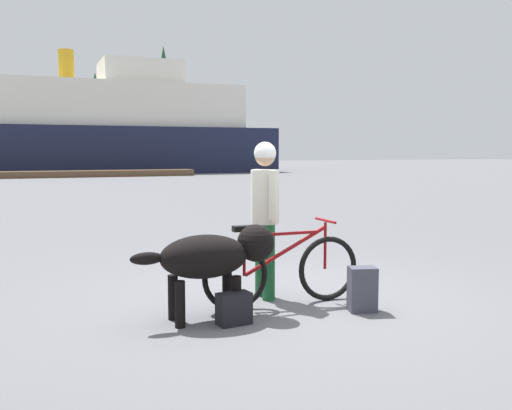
{
  "coord_description": "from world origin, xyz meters",
  "views": [
    {
      "loc": [
        -2.65,
        -5.79,
        1.67
      ],
      "look_at": [
        -0.13,
        0.51,
        1.02
      ],
      "focal_mm": 40.17,
      "sensor_mm": 36.0,
      "label": 1
    }
  ],
  "objects": [
    {
      "name": "person_cyclist",
      "position": [
        -0.18,
        0.1,
        1.07
      ],
      "size": [
        0.32,
        0.53,
        1.76
      ],
      "color": "#19592D",
      "rests_on": "ground_plane"
    },
    {
      "name": "bicycle",
      "position": [
        -0.14,
        -0.27,
        0.39
      ],
      "size": [
        1.82,
        0.44,
        0.91
      ],
      "color": "black",
      "rests_on": "ground_plane"
    },
    {
      "name": "backpack",
      "position": [
        0.54,
        -0.79,
        0.23
      ],
      "size": [
        0.32,
        0.27,
        0.46
      ],
      "primitive_type": "cube",
      "rotation": [
        0.0,
        0.0,
        -0.27
      ],
      "color": "#3F3F4C",
      "rests_on": "ground_plane"
    },
    {
      "name": "ground_plane",
      "position": [
        0.0,
        0.0,
        0.0
      ],
      "size": [
        160.0,
        160.0,
        0.0
      ],
      "primitive_type": "plane",
      "color": "slate"
    },
    {
      "name": "ferry_boat",
      "position": [
        3.32,
        38.74,
        3.17
      ],
      "size": [
        24.26,
        8.71,
        8.96
      ],
      "color": "#191E38",
      "rests_on": "ground_plane"
    },
    {
      "name": "pine_tree_center",
      "position": [
        4.27,
        56.25,
        6.22
      ],
      "size": [
        3.11,
        3.11,
        9.72
      ],
      "color": "#4C331E",
      "rests_on": "ground_plane"
    },
    {
      "name": "sailboat_moored",
      "position": [
        0.81,
        43.3,
        0.53
      ],
      "size": [
        6.3,
        1.76,
        9.27
      ],
      "color": "silver",
      "rests_on": "ground_plane"
    },
    {
      "name": "dog",
      "position": [
        -0.97,
        -0.49,
        0.63
      ],
      "size": [
        1.45,
        0.5,
        0.93
      ],
      "color": "black",
      "rests_on": "ground_plane"
    },
    {
      "name": "dock_pier",
      "position": [
        -0.43,
        31.95,
        0.2
      ],
      "size": [
        16.15,
        2.07,
        0.4
      ],
      "primitive_type": "cube",
      "color": "brown",
      "rests_on": "ground_plane"
    },
    {
      "name": "pine_tree_far_right",
      "position": [
        10.76,
        53.04,
        7.85
      ],
      "size": [
        3.44,
        3.44,
        12.29
      ],
      "color": "#4C331E",
      "rests_on": "ground_plane"
    },
    {
      "name": "handbag_pannier",
      "position": [
        -0.85,
        -0.72,
        0.15
      ],
      "size": [
        0.34,
        0.22,
        0.31
      ],
      "primitive_type": "cube",
      "rotation": [
        0.0,
        0.0,
        0.14
      ],
      "color": "black",
      "rests_on": "ground_plane"
    }
  ]
}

